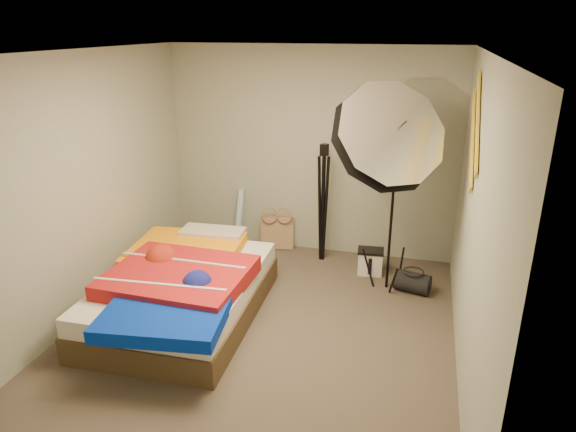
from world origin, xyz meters
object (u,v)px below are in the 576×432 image
(photo_umbrella, at_px, (386,139))
(wrapping_roll, at_px, (239,217))
(bed, at_px, (183,289))
(duffel_bag, at_px, (412,282))
(tote_bag, at_px, (277,233))
(camera_case, at_px, (370,263))
(camera_tripod, at_px, (323,195))

(photo_umbrella, bearing_deg, wrapping_roll, 153.58)
(bed, height_order, photo_umbrella, photo_umbrella)
(duffel_bag, height_order, bed, bed)
(tote_bag, xyz_separation_m, duffel_bag, (1.73, -0.75, -0.09))
(duffel_bag, bearing_deg, camera_case, 160.44)
(camera_tripod, bearing_deg, camera_case, -20.93)
(camera_case, bearing_deg, duffel_bag, -38.48)
(camera_tripod, bearing_deg, photo_umbrella, -45.09)
(duffel_bag, distance_m, camera_tripod, 1.42)
(camera_case, distance_m, camera_tripod, 0.95)
(camera_tripod, bearing_deg, duffel_bag, -26.68)
(camera_case, xyz_separation_m, photo_umbrella, (0.12, -0.50, 1.54))
(tote_bag, xyz_separation_m, camera_case, (1.24, -0.43, -0.07))
(camera_tripod, bearing_deg, wrapping_roll, 170.32)
(tote_bag, height_order, camera_tripod, camera_tripod)
(tote_bag, bearing_deg, bed, -116.64)
(wrapping_roll, distance_m, camera_case, 1.82)
(tote_bag, bearing_deg, wrapping_roll, 166.39)
(duffel_bag, bearing_deg, camera_tripod, 166.91)
(camera_case, bearing_deg, wrapping_roll, 160.91)
(wrapping_roll, bearing_deg, camera_tripod, -9.68)
(tote_bag, xyz_separation_m, wrapping_roll, (-0.51, 0.00, 0.16))
(tote_bag, bearing_deg, photo_umbrella, -48.03)
(wrapping_roll, xyz_separation_m, bed, (0.09, -1.83, -0.07))
(wrapping_roll, relative_size, duffel_bag, 2.01)
(photo_umbrella, distance_m, camera_tripod, 1.35)
(tote_bag, xyz_separation_m, photo_umbrella, (1.35, -0.93, 1.47))
(wrapping_roll, height_order, bed, wrapping_roll)
(wrapping_roll, xyz_separation_m, camera_tripod, (1.14, -0.19, 0.46))
(duffel_bag, relative_size, bed, 0.17)
(tote_bag, relative_size, bed, 0.19)
(tote_bag, relative_size, duffel_bag, 1.12)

